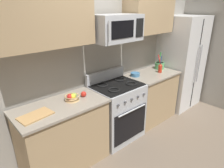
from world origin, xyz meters
TOP-DOWN VIEW (x-y plane):
  - ground_plane at (0.00, 0.00)m, footprint 16.00×16.00m
  - wall_back at (0.00, 1.06)m, footprint 8.00×0.10m
  - counter_left at (-0.96, 0.69)m, footprint 1.14×0.61m
  - range_oven at (-0.00, 0.69)m, footprint 0.76×0.65m
  - counter_right at (0.88, 0.69)m, footprint 0.98×0.61m
  - refrigerator at (1.82, 0.67)m, footprint 0.87×0.72m
  - microwave at (-0.00, 0.72)m, footprint 0.73×0.44m
  - upper_cabinets_left at (-0.96, 0.84)m, footprint 1.13×0.34m
  - upper_cabinets_right at (0.88, 0.84)m, footprint 0.97×0.34m
  - utensil_crock at (1.21, 0.78)m, footprint 0.18×0.18m
  - fruit_basket at (-0.78, 0.71)m, footprint 0.19×0.19m
  - apple_loose at (-0.60, 0.70)m, footprint 0.08×0.08m
  - cutting_board at (-1.29, 0.63)m, footprint 0.39×0.26m
  - bottle_hot_sauce at (1.03, 0.64)m, footprint 0.07×0.07m
  - prep_bowl at (0.54, 0.80)m, footprint 0.16×0.16m

SIDE VIEW (x-z plane):
  - ground_plane at x=0.00m, z-range 0.00..0.00m
  - counter_left at x=-0.96m, z-range 0.00..0.91m
  - counter_right at x=0.88m, z-range 0.00..0.91m
  - range_oven at x=0.00m, z-range -0.07..1.02m
  - cutting_board at x=-1.29m, z-range 0.91..0.93m
  - refrigerator at x=1.82m, z-range 0.00..1.88m
  - prep_bowl at x=0.54m, z-range 0.91..0.97m
  - apple_loose at x=-0.60m, z-range 0.91..0.99m
  - fruit_basket at x=-0.78m, z-range 0.90..1.00m
  - utensil_crock at x=1.21m, z-range 0.82..1.14m
  - bottle_hot_sauce at x=1.03m, z-range 0.90..1.09m
  - wall_back at x=0.00m, z-range 0.00..2.60m
  - microwave at x=0.00m, z-range 1.58..1.95m
  - upper_cabinets_left at x=-0.96m, z-range 1.60..2.39m
  - upper_cabinets_right at x=0.88m, z-range 1.60..2.39m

